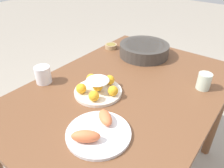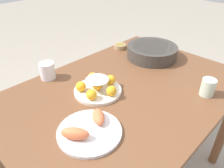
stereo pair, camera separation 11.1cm
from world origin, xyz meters
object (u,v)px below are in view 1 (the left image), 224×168
Objects in this scene: seafood_platter at (97,132)px; cup_far at (43,75)px; dining_table at (125,104)px; serving_bowl at (144,49)px; cake_plate at (98,88)px; cup_near at (204,81)px; sauce_bowl at (111,46)px.

cup_far is at bearing 76.18° from seafood_platter.
seafood_platter is (-0.34, -0.10, 0.12)m from dining_table.
serving_bowl is 0.68m from cup_far.
cake_plate reaches higher than seafood_platter.
serving_bowl is at bearing -22.57° from cup_far.
dining_table is 14.51× the size of cup_near.
seafood_platter is (-0.75, -0.23, -0.03)m from serving_bowl.
sauce_bowl is (-0.04, 0.25, -0.03)m from serving_bowl.
cup_far is (0.12, 0.49, 0.03)m from seafood_platter.
cup_near reaches higher than sauce_bowl.
sauce_bowl is 0.59m from cup_far.
dining_table is 0.38m from seafood_platter.
serving_bowl is (0.53, 0.04, 0.01)m from cake_plate.
seafood_platter is at bearing -145.98° from sauce_bowl.
seafood_platter is 2.80× the size of cup_far.
cake_plate is 2.59× the size of cup_far.
dining_table is at bearing -162.48° from serving_bowl.
serving_bowl is at bearing 17.52° from dining_table.
cake_plate is 2.73× the size of cup_near.
sauce_bowl is at bearing -1.03° from cup_far.
cup_far is (-0.59, 0.01, 0.03)m from sauce_bowl.
cup_far reaches higher than dining_table.
dining_table is 5.32× the size of cake_plate.
cup_near is (0.59, -0.22, 0.03)m from seafood_platter.
sauce_bowl is at bearing 80.15° from cup_near.
cake_plate is (-0.12, 0.08, 0.14)m from dining_table.
cake_plate reaches higher than serving_bowl.
seafood_platter is 0.51m from cup_far.
serving_bowl reaches higher than seafood_platter.
serving_bowl reaches higher than sauce_bowl.
cup_near is 0.85m from cup_far.
serving_bowl is 3.81× the size of sauce_bowl.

